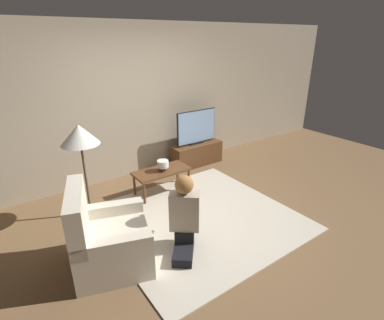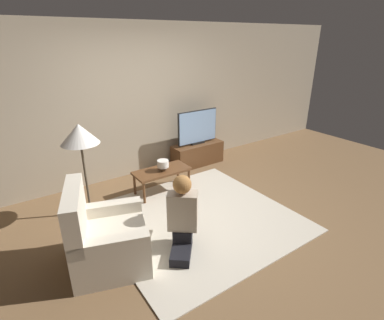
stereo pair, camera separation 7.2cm
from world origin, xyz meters
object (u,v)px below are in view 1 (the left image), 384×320
at_px(tv, 196,127).
at_px(floor_lamp, 80,138).
at_px(person_kneeling, 184,212).
at_px(table_lamp, 163,165).
at_px(armchair, 108,241).
at_px(coffee_table, 162,173).

bearing_deg(tv, floor_lamp, -165.49).
height_order(tv, person_kneeling, tv).
bearing_deg(table_lamp, armchair, -141.21).
xyz_separation_m(floor_lamp, person_kneeling, (0.68, -1.38, -0.65)).
bearing_deg(person_kneeling, floor_lamp, -24.33).
height_order(floor_lamp, person_kneeling, floor_lamp).
height_order(armchair, table_lamp, armchair).
height_order(armchair, person_kneeling, person_kneeling).
relative_size(coffee_table, table_lamp, 4.94).
xyz_separation_m(person_kneeling, table_lamp, (0.49, 1.32, 0.01)).
distance_m(armchair, table_lamp, 1.70).
relative_size(tv, floor_lamp, 0.65).
relative_size(coffee_table, floor_lamp, 0.67).
distance_m(tv, armchair, 3.03).
bearing_deg(armchair, person_kneeling, -89.04).
bearing_deg(coffee_table, armchair, -140.25).
height_order(floor_lamp, armchair, floor_lamp).
relative_size(tv, table_lamp, 4.79).
distance_m(tv, table_lamp, 1.34).
distance_m(coffee_table, armchair, 1.70).
xyz_separation_m(coffee_table, person_kneeling, (-0.47, -1.34, 0.14)).
relative_size(floor_lamp, person_kneeling, 1.41).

